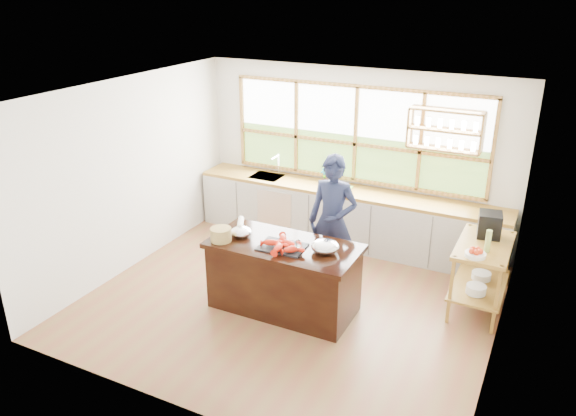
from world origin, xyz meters
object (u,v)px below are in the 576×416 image
Objects in this scene: island at (284,276)px; cook at (333,222)px; espresso_machine at (490,225)px; wicker_basket at (221,234)px.

cook is (0.29, 0.87, 0.46)m from island.
cook is 5.82× the size of espresso_machine.
island is at bearing -110.08° from cook.
wicker_basket is (-0.73, -0.26, 0.53)m from island.
cook reaches higher than island.
espresso_machine is (1.90, 0.48, 0.15)m from cook.
wicker_basket is at bearing -134.08° from cook.
cook is at bearing 71.84° from island.
cook reaches higher than espresso_machine.
wicker_basket is at bearing -160.79° from island.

